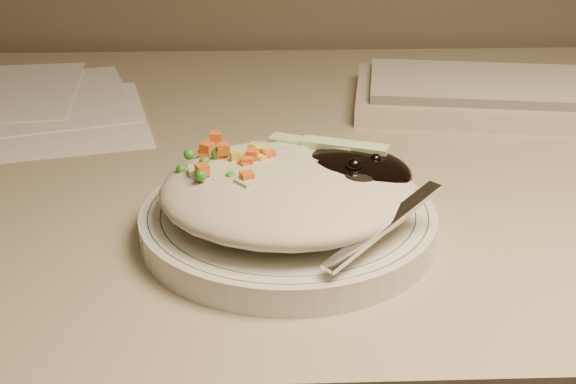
{
  "coord_description": "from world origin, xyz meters",
  "views": [
    {
      "loc": [
        -0.08,
        0.66,
        1.04
      ],
      "look_at": [
        -0.06,
        1.21,
        0.78
      ],
      "focal_mm": 50.0,
      "sensor_mm": 36.0,
      "label": 1
    }
  ],
  "objects": [
    {
      "name": "meal",
      "position": [
        -0.05,
        1.21,
        0.78
      ],
      "size": [
        0.2,
        0.19,
        0.05
      ],
      "color": "beige",
      "rests_on": "plate"
    },
    {
      "name": "plate",
      "position": [
        -0.06,
        1.21,
        0.75
      ],
      "size": [
        0.23,
        0.23,
        0.02
      ],
      "primitive_type": "cylinder",
      "color": "silver",
      "rests_on": "desk"
    },
    {
      "name": "desk",
      "position": [
        0.0,
        1.38,
        0.54
      ],
      "size": [
        1.4,
        0.7,
        0.74
      ],
      "color": "tan",
      "rests_on": "ground"
    },
    {
      "name": "plate_rim",
      "position": [
        -0.06,
        1.21,
        0.76
      ],
      "size": [
        0.21,
        0.21,
        0.0
      ],
      "color": "#144723",
      "rests_on": "plate"
    },
    {
      "name": "keyboard",
      "position": [
        0.25,
        1.48,
        0.76
      ],
      "size": [
        0.47,
        0.22,
        0.03
      ],
      "rotation": [
        0.0,
        0.0,
        -0.15
      ],
      "color": "#BBAF99",
      "rests_on": "desk"
    }
  ]
}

